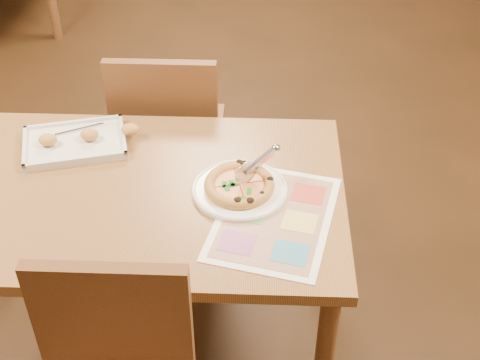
{
  "coord_description": "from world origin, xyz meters",
  "views": [
    {
      "loc": [
        0.38,
        -1.63,
        2.09
      ],
      "look_at": [
        0.32,
        0.0,
        0.77
      ],
      "focal_mm": 50.0,
      "sensor_mm": 36.0,
      "label": 1
    }
  ],
  "objects_px": {
    "menu": "(274,218)",
    "chair_far": "(168,124)",
    "plate": "(240,190)",
    "pizza": "(239,185)",
    "dining_table": "(144,210)",
    "appetizer_tray": "(78,142)",
    "pizza_cutter": "(256,165)"
  },
  "relations": [
    {
      "from": "plate",
      "to": "menu",
      "type": "xyz_separation_m",
      "value": [
        0.11,
        -0.12,
        -0.01
      ]
    },
    {
      "from": "dining_table",
      "to": "pizza_cutter",
      "type": "bearing_deg",
      "value": 5.11
    },
    {
      "from": "plate",
      "to": "appetizer_tray",
      "type": "distance_m",
      "value": 0.62
    },
    {
      "from": "dining_table",
      "to": "appetizer_tray",
      "type": "distance_m",
      "value": 0.36
    },
    {
      "from": "dining_table",
      "to": "pizza_cutter",
      "type": "xyz_separation_m",
      "value": [
        0.36,
        0.03,
        0.17
      ]
    },
    {
      "from": "dining_table",
      "to": "plate",
      "type": "relative_size",
      "value": 4.31
    },
    {
      "from": "chair_far",
      "to": "pizza_cutter",
      "type": "bearing_deg",
      "value": 122.64
    },
    {
      "from": "pizza",
      "to": "pizza_cutter",
      "type": "bearing_deg",
      "value": 29.91
    },
    {
      "from": "pizza",
      "to": "dining_table",
      "type": "bearing_deg",
      "value": -179.41
    },
    {
      "from": "dining_table",
      "to": "chair_far",
      "type": "height_order",
      "value": "chair_far"
    },
    {
      "from": "pizza",
      "to": "appetizer_tray",
      "type": "height_order",
      "value": "appetizer_tray"
    },
    {
      "from": "plate",
      "to": "pizza_cutter",
      "type": "bearing_deg",
      "value": 32.93
    },
    {
      "from": "chair_far",
      "to": "appetizer_tray",
      "type": "distance_m",
      "value": 0.48
    },
    {
      "from": "plate",
      "to": "pizza",
      "type": "height_order",
      "value": "pizza"
    },
    {
      "from": "chair_far",
      "to": "pizza_cutter",
      "type": "xyz_separation_m",
      "value": [
        0.36,
        -0.57,
        0.24
      ]
    },
    {
      "from": "dining_table",
      "to": "pizza",
      "type": "bearing_deg",
      "value": 0.59
    },
    {
      "from": "dining_table",
      "to": "menu",
      "type": "height_order",
      "value": "menu"
    },
    {
      "from": "plate",
      "to": "appetizer_tray",
      "type": "relative_size",
      "value": 0.72
    },
    {
      "from": "appetizer_tray",
      "to": "menu",
      "type": "distance_m",
      "value": 0.76
    },
    {
      "from": "pizza",
      "to": "appetizer_tray",
      "type": "bearing_deg",
      "value": 158.36
    },
    {
      "from": "chair_far",
      "to": "plate",
      "type": "relative_size",
      "value": 1.56
    },
    {
      "from": "chair_far",
      "to": "plate",
      "type": "bearing_deg",
      "value": 117.71
    },
    {
      "from": "menu",
      "to": "chair_far",
      "type": "bearing_deg",
      "value": 120.51
    },
    {
      "from": "chair_far",
      "to": "menu",
      "type": "height_order",
      "value": "chair_far"
    },
    {
      "from": "appetizer_tray",
      "to": "dining_table",
      "type": "bearing_deg",
      "value": -41.85
    },
    {
      "from": "chair_far",
      "to": "appetizer_tray",
      "type": "relative_size",
      "value": 1.12
    },
    {
      "from": "pizza_cutter",
      "to": "appetizer_tray",
      "type": "bearing_deg",
      "value": 123.84
    },
    {
      "from": "dining_table",
      "to": "menu",
      "type": "xyz_separation_m",
      "value": [
        0.42,
        -0.12,
        0.09
      ]
    },
    {
      "from": "chair_far",
      "to": "plate",
      "type": "xyz_separation_m",
      "value": [
        0.32,
        -0.6,
        0.16
      ]
    },
    {
      "from": "plate",
      "to": "pizza_cutter",
      "type": "relative_size",
      "value": 2.26
    },
    {
      "from": "plate",
      "to": "menu",
      "type": "distance_m",
      "value": 0.16
    },
    {
      "from": "dining_table",
      "to": "menu",
      "type": "relative_size",
      "value": 2.74
    }
  ]
}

